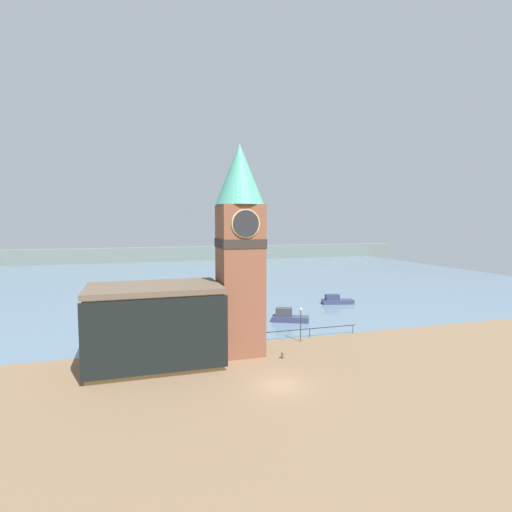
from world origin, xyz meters
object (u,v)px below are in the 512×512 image
(lamp_post, at_px, (301,318))
(boat_far, at_px, (336,300))
(mooring_bollard_near, at_px, (282,355))
(clock_tower, at_px, (240,244))
(boat_near, at_px, (288,317))
(pier_building, at_px, (155,325))

(lamp_post, bearing_deg, boat_far, 51.36)
(mooring_bollard_near, relative_size, lamp_post, 0.17)
(clock_tower, xyz_separation_m, boat_near, (9.67, 10.77, -10.69))
(boat_far, bearing_deg, mooring_bollard_near, -116.24)
(mooring_bollard_near, distance_m, lamp_post, 6.69)
(pier_building, bearing_deg, lamp_post, 9.59)
(boat_far, bearing_deg, lamp_post, -115.91)
(pier_building, bearing_deg, mooring_bollard_near, -9.52)
(boat_near, distance_m, lamp_post, 9.41)
(pier_building, relative_size, mooring_bollard_near, 18.43)
(pier_building, distance_m, boat_near, 21.93)
(pier_building, bearing_deg, boat_near, 32.57)
(boat_near, distance_m, boat_far, 14.98)
(clock_tower, relative_size, pier_building, 1.72)
(pier_building, relative_size, lamp_post, 3.20)
(lamp_post, bearing_deg, boat_near, 76.92)
(boat_near, relative_size, lamp_post, 1.36)
(pier_building, xyz_separation_m, lamp_post, (16.21, 2.74, -1.10))
(clock_tower, relative_size, boat_near, 4.05)
(clock_tower, height_order, boat_near, clock_tower)
(boat_far, bearing_deg, boat_near, -131.25)
(boat_near, height_order, mooring_bollard_near, boat_near)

